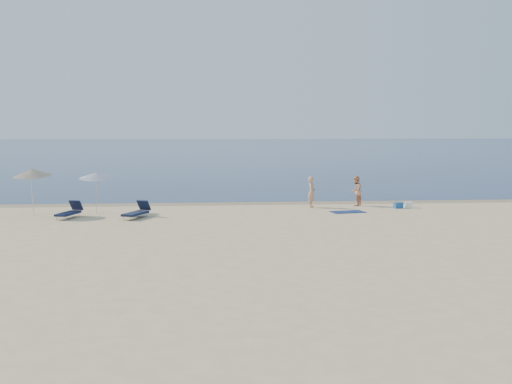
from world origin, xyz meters
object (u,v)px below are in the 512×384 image
person_right (356,191)px  person_left (312,192)px  umbrella_near (96,175)px  blue_cooler (398,205)px

person_right → person_left: bearing=-45.6°
person_left → umbrella_near: 11.21m
umbrella_near → blue_cooler: bearing=-15.8°
person_left → blue_cooler: bearing=-81.1°
person_left → person_right: bearing=-62.3°
umbrella_near → person_right: bearing=-10.8°
person_left → person_right: 2.55m
person_left → umbrella_near: size_ratio=0.76×
person_right → blue_cooler: bearing=94.8°
person_right → umbrella_near: size_ratio=0.75×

